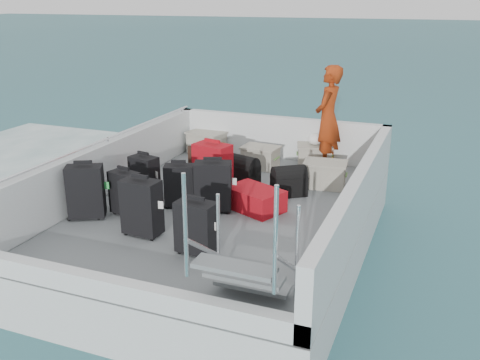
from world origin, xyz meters
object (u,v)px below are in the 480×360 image
object	(u,v)px
suitcase_3	(142,208)
suitcase_1	(125,194)
suitcase_7	(213,187)
crate_1	(260,158)
suitcase_2	(144,176)
suitcase_4	(179,186)
crate_3	(325,175)
crate_0	(207,143)
suitcase_0	(86,192)
suitcase_6	(196,228)
suitcase_8	(255,199)
suitcase_5	(213,168)
passenger	(328,118)
crate_2	(315,156)

from	to	relation	value
suitcase_3	suitcase_1	bearing A→B (deg)	142.51
suitcase_7	crate_1	world-z (taller)	suitcase_7
suitcase_2	suitcase_3	bearing A→B (deg)	-46.95
suitcase_4	crate_3	size ratio (longest dim) A/B	0.99
suitcase_3	crate_0	bearing A→B (deg)	105.77
suitcase_0	suitcase_4	xyz separation A→B (m)	(0.88, 0.76, -0.06)
suitcase_6	suitcase_7	world-z (taller)	suitcase_7
suitcase_8	suitcase_4	bearing A→B (deg)	129.45
suitcase_2	suitcase_5	world-z (taller)	suitcase_5
suitcase_3	suitcase_8	bearing A→B (deg)	55.50
suitcase_2	passenger	xyz separation A→B (m)	(2.03, 2.13, 0.54)
suitcase_0	crate_2	distance (m)	3.78
suitcase_2	suitcase_3	world-z (taller)	suitcase_3
suitcase_2	suitcase_8	bearing A→B (deg)	15.63
suitcase_6	suitcase_2	bearing A→B (deg)	143.16
suitcase_1	suitcase_7	bearing A→B (deg)	41.17
suitcase_6	crate_0	size ratio (longest dim) A/B	1.00
suitcase_3	passenger	xyz separation A→B (m)	(1.38, 3.26, 0.48)
suitcase_6	suitcase_7	xyz separation A→B (m)	(-0.33, 1.16, 0.03)
suitcase_4	crate_0	size ratio (longest dim) A/B	0.96
suitcase_1	suitcase_0	bearing A→B (deg)	-133.06
suitcase_1	suitcase_5	distance (m)	1.35
suitcase_2	crate_3	xyz separation A→B (m)	(2.22, 1.25, -0.11)
suitcase_6	crate_0	bearing A→B (deg)	119.35
suitcase_6	suitcase_7	bearing A→B (deg)	111.96
suitcase_1	suitcase_8	xyz separation A→B (m)	(1.44, 0.76, -0.14)
crate_0	crate_3	size ratio (longest dim) A/B	1.03
crate_1	suitcase_4	bearing A→B (deg)	-102.10
suitcase_6	suitcase_1	bearing A→B (deg)	159.68
suitcase_3	suitcase_5	distance (m)	1.62
passenger	suitcase_7	bearing A→B (deg)	-15.17
suitcase_4	passenger	bearing A→B (deg)	37.60
suitcase_1	suitcase_2	distance (m)	0.70
suitcase_3	crate_3	xyz separation A→B (m)	(1.57, 2.38, -0.16)
suitcase_2	suitcase_5	bearing A→B (deg)	43.90
crate_2	crate_3	world-z (taller)	crate_3
suitcase_8	crate_2	world-z (taller)	crate_2
crate_0	crate_3	world-z (taller)	crate_0
suitcase_5	suitcase_8	bearing A→B (deg)	-15.82
crate_2	suitcase_8	bearing A→B (deg)	-96.70
suitcase_0	suitcase_5	bearing A→B (deg)	25.98
suitcase_0	suitcase_8	distance (m)	2.10
suitcase_0	suitcase_6	world-z (taller)	suitcase_0
suitcase_7	crate_1	bearing A→B (deg)	72.38
suitcase_4	suitcase_1	bearing A→B (deg)	-156.32
suitcase_0	passenger	xyz separation A→B (m)	(2.28, 3.08, 0.48)
suitcase_0	passenger	world-z (taller)	passenger
suitcase_4	suitcase_5	size ratio (longest dim) A/B	0.82
suitcase_4	crate_2	size ratio (longest dim) A/B	1.07
suitcase_3	crate_2	size ratio (longest dim) A/B	1.26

